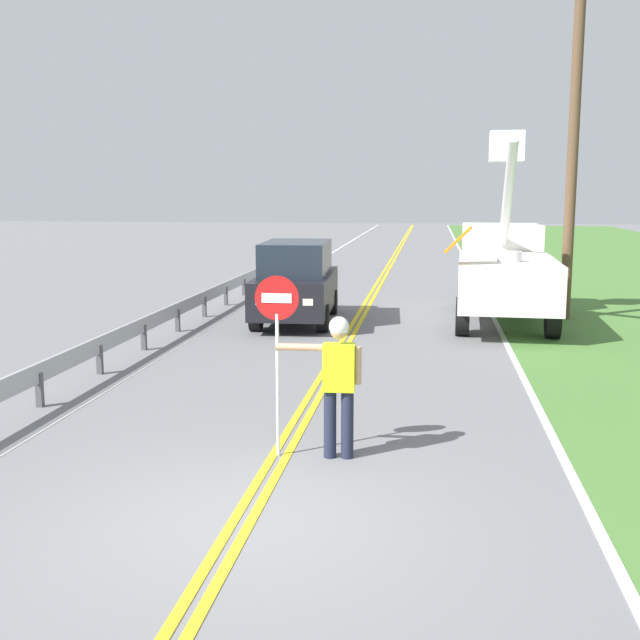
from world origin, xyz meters
TOP-DOWN VIEW (x-y plane):
  - ground_plane at (0.00, 0.00)m, footprint 160.00×160.00m
  - centerline_yellow_left at (-0.09, 20.00)m, footprint 0.11×110.00m
  - centerline_yellow_right at (0.09, 20.00)m, footprint 0.11×110.00m
  - edge_line_right at (3.60, 20.00)m, footprint 0.12×110.00m
  - edge_line_left at (-3.60, 20.00)m, footprint 0.12×110.00m
  - flagger_worker at (0.74, 2.15)m, footprint 1.09×0.26m
  - stop_sign_paddle at (-0.03, 2.11)m, footprint 0.56×0.04m
  - utility_bucket_truck at (3.79, 13.66)m, footprint 2.91×6.89m
  - oncoming_suv_nearest at (-1.57, 12.52)m, footprint 2.09×4.68m
  - utility_pole_near at (5.47, 14.07)m, footprint 1.80×0.28m
  - guardrail_left_shoulder at (-4.20, 14.15)m, footprint 0.10×32.00m

SIDE VIEW (x-z plane):
  - ground_plane at x=0.00m, z-range 0.00..0.00m
  - centerline_yellow_left at x=-0.09m, z-range 0.00..0.01m
  - centerline_yellow_right at x=0.09m, z-range 0.00..0.01m
  - edge_line_right at x=3.60m, z-range 0.00..0.01m
  - edge_line_left at x=-3.60m, z-range 0.00..0.01m
  - guardrail_left_shoulder at x=-4.20m, z-range 0.16..0.87m
  - flagger_worker at x=0.74m, z-range 0.13..1.96m
  - oncoming_suv_nearest at x=-1.57m, z-range 0.01..2.11m
  - utility_bucket_truck at x=3.79m, z-range -1.09..3.88m
  - stop_sign_paddle at x=-0.03m, z-range 0.54..2.87m
  - utility_pole_near at x=5.47m, z-range 0.19..9.12m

